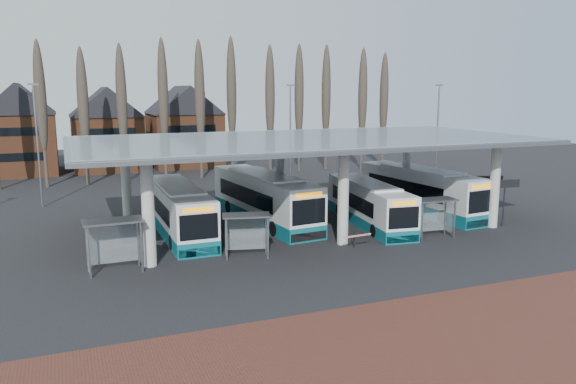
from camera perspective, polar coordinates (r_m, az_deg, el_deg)
name	(u,v)px	position (r m, az deg, el deg)	size (l,w,h in m)	color
ground	(362,255)	(33.90, 7.50, -6.32)	(140.00, 140.00, 0.00)	black
brick_strip	(509,335)	(24.82, 21.58, -13.34)	(70.00, 10.00, 0.03)	#502820
station_canopy	(308,147)	(39.83, 2.03, 4.61)	(32.00, 16.00, 6.34)	silver
poplar_row	(216,98)	(63.30, -7.31, 9.49)	(45.10, 1.10, 14.50)	#473D33
townhouse_row	(64,121)	(72.31, -21.79, 6.69)	(36.80, 10.30, 12.25)	brown
lamp_post_a	(38,143)	(50.43, -24.09, 4.54)	(0.80, 0.16, 10.17)	slate
lamp_post_b	(290,132)	(58.71, 0.24, 6.15)	(0.80, 0.16, 10.17)	slate
lamp_post_c	(437,132)	(60.39, 14.92, 5.92)	(0.80, 0.16, 10.17)	slate
bus_0	(178,211)	(38.77, -11.07, -1.87)	(2.62, 12.14, 3.37)	white
bus_1	(264,199)	(41.54, -2.46, -0.69)	(4.18, 13.30, 3.63)	white
bus_2	(368,204)	(41.16, 8.18, -1.25)	(3.72, 11.34, 3.09)	white
bus_3	(420,191)	(46.12, 13.24, 0.09)	(3.96, 12.90, 3.53)	white
shelter_0	(113,234)	(31.51, -17.31, -4.06)	(3.13, 1.61, 2.88)	gray
shelter_1	(246,226)	(32.87, -4.26, -3.43)	(3.00, 1.99, 2.56)	gray
shelter_2	(433,209)	(38.25, 14.52, -1.69)	(2.93, 1.63, 2.62)	gray
info_sign_0	(505,187)	(42.81, 21.17, 0.45)	(2.25, 0.46, 3.36)	black
info_sign_1	(489,182)	(45.83, 19.74, 0.93)	(2.05, 0.78, 3.15)	black
barrier	(357,237)	(34.91, 7.00, -4.53)	(1.95, 0.62, 0.98)	black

